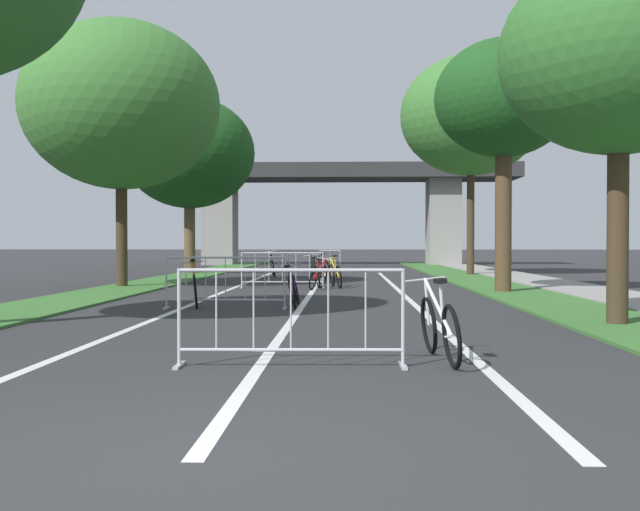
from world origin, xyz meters
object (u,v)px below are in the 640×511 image
at_px(bicycle_blue_1, 324,268).
at_px(bicycle_purple_2, 293,289).
at_px(bicycle_black_0, 315,275).
at_px(bicycle_white_3, 439,327).
at_px(crowd_barrier_nearest, 291,318).
at_px(crowd_barrier_second, 225,283).
at_px(bicycle_red_7, 318,276).
at_px(crowd_barrier_third, 282,270).
at_px(crowd_barrier_fourth, 309,264).
at_px(tree_left_pine_near, 189,153).
at_px(bicycle_silver_6, 272,267).
at_px(tree_right_maple_mid, 619,55).
at_px(tree_right_cypress_far, 471,116).
at_px(tree_left_pine_far, 121,106).
at_px(tree_right_oak_near, 504,100).
at_px(bicycle_orange_4, 195,288).
at_px(bicycle_yellow_5, 335,275).

height_order(bicycle_blue_1, bicycle_purple_2, bicycle_blue_1).
xyz_separation_m(bicycle_black_0, bicycle_white_3, (1.97, -13.88, 0.00)).
bearing_deg(bicycle_black_0, crowd_barrier_nearest, -98.15).
relative_size(crowd_barrier_second, bicycle_red_7, 1.47).
bearing_deg(crowd_barrier_third, crowd_barrier_fourth, 86.31).
height_order(tree_left_pine_near, bicycle_silver_6, tree_left_pine_near).
height_order(tree_right_maple_mid, tree_right_cypress_far, tree_right_cypress_far).
xyz_separation_m(bicycle_blue_1, bicycle_purple_2, (-0.24, -12.91, 0.00)).
distance_m(tree_right_maple_mid, tree_right_cypress_far, 18.71).
xyz_separation_m(tree_left_pine_far, crowd_barrier_fourth, (5.24, 6.82, -4.87)).
bearing_deg(tree_right_oak_near, crowd_barrier_fourth, 122.04).
distance_m(tree_left_pine_near, bicycle_silver_6, 6.67).
bearing_deg(crowd_barrier_nearest, bicycle_orange_4, 108.96).
bearing_deg(tree_right_maple_mid, tree_right_oak_near, 91.10).
bearing_deg(crowd_barrier_second, bicycle_red_7, 75.59).
bearing_deg(bicycle_silver_6, bicycle_yellow_5, -78.64).
distance_m(crowd_barrier_second, crowd_barrier_fourth, 13.87).
relative_size(tree_left_pine_far, tree_right_maple_mid, 1.34).
height_order(crowd_barrier_third, bicycle_yellow_5, crowd_barrier_third).
relative_size(bicycle_blue_1, bicycle_silver_6, 0.93).
bearing_deg(bicycle_purple_2, crowd_barrier_fourth, 91.16).
bearing_deg(bicycle_white_3, bicycle_blue_1, 89.38).
height_order(bicycle_black_0, bicycle_silver_6, bicycle_silver_6).
xyz_separation_m(tree_left_pine_far, bicycle_silver_6, (3.77, 7.27, -5.01)).
height_order(crowd_barrier_third, bicycle_black_0, crowd_barrier_third).
bearing_deg(crowd_barrier_third, bicycle_orange_4, -101.18).
xyz_separation_m(tree_right_maple_mid, tree_right_oak_near, (-0.15, 7.84, 0.79)).
bearing_deg(tree_left_pine_far, tree_left_pine_near, 90.37).
bearing_deg(bicycle_red_7, crowd_barrier_nearest, -75.28).
bearing_deg(bicycle_blue_1, tree_right_maple_mid, 119.34).
xyz_separation_m(tree_right_oak_near, bicycle_red_7, (-4.93, 1.40, -4.71)).
distance_m(crowd_barrier_third, bicycle_yellow_5, 1.62).
height_order(tree_left_pine_far, crowd_barrier_nearest, tree_left_pine_far).
bearing_deg(bicycle_orange_4, crowd_barrier_fourth, 70.55).
bearing_deg(tree_right_cypress_far, tree_right_oak_near, -94.95).
bearing_deg(tree_right_cypress_far, tree_left_pine_near, 174.04).
xyz_separation_m(bicycle_orange_4, bicycle_yellow_5, (2.81, 6.87, -0.01)).
bearing_deg(bicycle_orange_4, bicycle_black_0, 60.13).
bearing_deg(bicycle_blue_1, crowd_barrier_third, 92.46).
bearing_deg(bicycle_white_3, crowd_barrier_second, 112.09).
distance_m(tree_right_oak_near, bicycle_black_0, 7.35).
distance_m(tree_left_pine_near, bicycle_black_0, 12.12).
xyz_separation_m(tree_left_pine_near, tree_right_maple_mid, (11.02, -19.80, -0.89)).
distance_m(bicycle_orange_4, bicycle_silver_6, 13.79).
bearing_deg(tree_left_pine_near, tree_right_oak_near, -47.72).
bearing_deg(tree_right_cypress_far, bicycle_purple_2, -111.87).
bearing_deg(tree_right_oak_near, tree_right_maple_mid, -88.90).
bearing_deg(tree_left_pine_near, bicycle_blue_1, -31.72).
bearing_deg(bicycle_orange_4, tree_right_maple_mid, -36.73).
height_order(tree_left_pine_near, bicycle_yellow_5, tree_left_pine_near).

